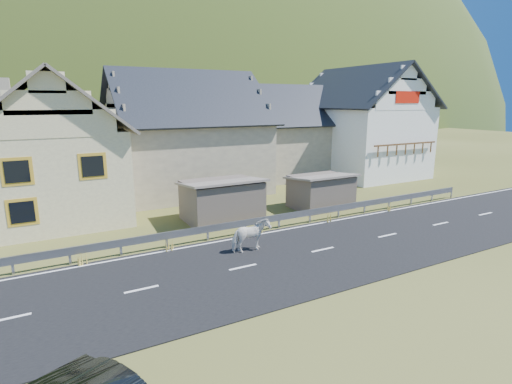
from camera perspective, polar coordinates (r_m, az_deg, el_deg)
ground at (r=18.23m, az=9.51°, el=-8.24°), size 160.00×160.00×0.00m
road at (r=18.22m, az=9.51°, el=-8.18°), size 60.00×7.00×0.04m
lane_markings at (r=18.21m, az=9.51°, el=-8.11°), size 60.00×6.60×0.01m
guardrail at (r=20.89m, az=3.32°, el=-3.70°), size 28.10×0.09×0.75m
shed_left at (r=22.25m, az=-4.91°, el=-1.26°), size 4.30×3.30×2.40m
shed_right at (r=25.14m, az=9.23°, el=0.03°), size 3.80×2.90×2.20m
house_cream at (r=25.36m, az=-27.34°, el=6.57°), size 7.80×9.80×8.30m
house_stone_a at (r=29.93m, az=-9.98°, el=9.07°), size 10.80×9.80×8.90m
house_stone_b at (r=36.17m, az=4.30°, el=9.21°), size 9.80×8.80×8.10m
house_white at (r=37.48m, az=14.73°, el=10.23°), size 8.80×10.80×9.70m
mountain at (r=195.70m, az=-23.98°, el=3.95°), size 440.00×280.00×260.00m
horse at (r=17.55m, az=-0.75°, el=-6.25°), size 0.83×1.73×1.44m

